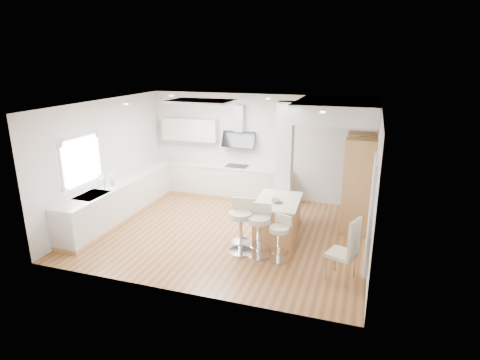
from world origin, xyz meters
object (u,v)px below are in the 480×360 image
at_px(bar_stool_a, 241,224).
at_px(bar_stool_c, 280,236).
at_px(peninsula, 277,218).
at_px(dining_chair, 348,248).
at_px(bar_stool_b, 259,228).

xyz_separation_m(bar_stool_a, bar_stool_c, (0.80, -0.09, -0.11)).
relative_size(peninsula, bar_stool_c, 1.58).
relative_size(bar_stool_a, dining_chair, 0.94).
relative_size(bar_stool_b, dining_chair, 0.90).
bearing_deg(bar_stool_b, bar_stool_c, -10.15).
height_order(peninsula, dining_chair, dining_chair).
relative_size(bar_stool_c, dining_chair, 0.77).
height_order(bar_stool_c, dining_chair, dining_chair).
xyz_separation_m(bar_stool_a, dining_chair, (2.05, -0.44, 0.01)).
relative_size(peninsula, bar_stool_b, 1.35).
bearing_deg(peninsula, bar_stool_a, -121.34).
xyz_separation_m(bar_stool_b, dining_chair, (1.67, -0.41, 0.03)).
xyz_separation_m(peninsula, bar_stool_a, (-0.52, -0.95, 0.19)).
bearing_deg(bar_stool_b, bar_stool_a, 173.94).
distance_m(bar_stool_a, bar_stool_b, 0.38).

